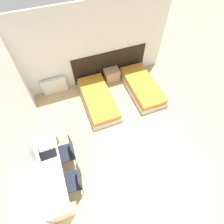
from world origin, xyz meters
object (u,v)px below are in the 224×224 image
bed_near_door (142,86)px  nightstand (112,75)px  bed_near_window (98,99)px  chair_near_laptop (67,151)px  chair_near_notebook (74,180)px  laptop (46,154)px

bed_near_door → nightstand: (-0.80, 0.83, 0.07)m
bed_near_door → bed_near_window: bearing=180.0°
bed_near_door → chair_near_laptop: size_ratio=2.16×
chair_near_laptop → chair_near_notebook: 0.73m
bed_near_door → chair_near_notebook: chair_near_notebook is taller
nightstand → chair_near_laptop: size_ratio=0.55×
nightstand → chair_near_notebook: size_ratio=0.55×
chair_near_notebook → laptop: bearing=129.7°
bed_near_window → bed_near_door: 1.61m
bed_near_window → chair_near_notebook: size_ratio=2.16×
chair_near_notebook → laptop: laptop is taller
nightstand → chair_near_laptop: (-2.11, -2.44, 0.29)m
laptop → bed_near_window: bearing=42.9°
chair_near_notebook → laptop: 0.88m
bed_near_door → chair_near_laptop: chair_near_laptop is taller
nightstand → laptop: size_ratio=1.42×
chair_near_laptop → chair_near_notebook: same height
chair_near_notebook → bed_near_window: bearing=68.2°
bed_near_window → chair_near_notebook: chair_near_notebook is taller
chair_near_laptop → nightstand: bearing=51.3°
bed_near_window → bed_near_door: size_ratio=1.00×
bed_near_window → chair_near_notebook: 2.70m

